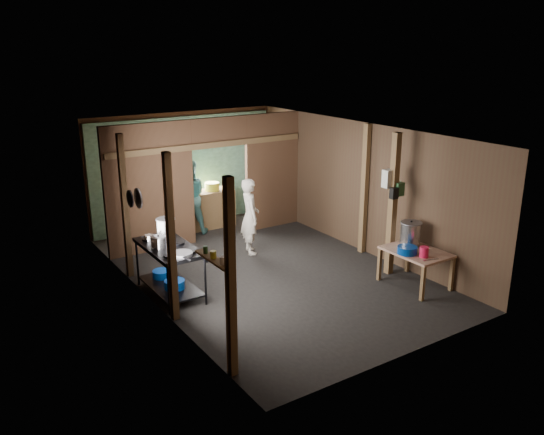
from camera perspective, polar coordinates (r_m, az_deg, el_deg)
floor at (r=10.47m, az=-0.60°, el=-5.48°), size 4.50×7.00×0.00m
ceiling at (r=9.76m, az=-0.65°, el=8.73°), size 4.50×7.00×0.00m
wall_back at (r=13.03m, az=-9.00°, el=4.90°), size 4.50×0.00×2.60m
wall_front at (r=7.49m, az=14.04°, el=-4.84°), size 4.50×0.00×2.60m
wall_left at (r=9.07m, az=-12.67°, el=-0.81°), size 0.00×7.00×2.60m
wall_right at (r=11.36m, az=8.98°, el=3.07°), size 0.00×7.00×2.60m
partition_left at (r=11.37m, az=-12.33°, el=2.89°), size 1.85×0.10×2.60m
partition_right at (r=12.65m, az=-0.00°, el=4.75°), size 1.35×0.10×2.60m
partition_header at (r=11.81m, az=-5.45°, el=8.70°), size 1.30×0.10×0.60m
turquoise_panel at (r=12.99m, az=-8.87°, el=4.64°), size 4.40×0.06×2.50m
back_counter at (r=12.89m, az=-6.58°, el=0.85°), size 1.20×0.50×0.85m
wall_clock at (r=12.93m, az=-7.92°, el=7.57°), size 0.20×0.03×0.20m
post_left_a at (r=6.88m, az=-4.24°, el=-6.39°), size 0.10×0.12×2.60m
post_left_b at (r=8.39m, az=-10.26°, el=-2.16°), size 0.10×0.12×2.60m
post_left_c at (r=10.18m, az=-14.74°, el=1.03°), size 0.10×0.12×2.60m
post_right at (r=11.18m, az=9.40°, el=2.81°), size 0.10×0.12×2.60m
post_free at (r=10.19m, az=12.18°, el=1.23°), size 0.12×0.12×2.60m
cross_beam at (r=11.69m, az=-6.38°, el=7.34°), size 4.40×0.12×0.12m
pan_lid_big at (r=9.35m, az=-13.47°, el=1.92°), size 0.03×0.34×0.34m
pan_lid_small at (r=9.74m, az=-14.25°, el=1.87°), size 0.03×0.30×0.30m
wall_shelf at (r=7.26m, az=-5.99°, el=-4.26°), size 0.14×0.80×0.03m
jar_white at (r=7.03m, az=-5.06°, el=-4.41°), size 0.07×0.07×0.10m
jar_yellow at (r=7.24m, az=-6.00°, el=-3.79°), size 0.08×0.08×0.10m
jar_green at (r=7.42m, az=-6.79°, el=-3.27°), size 0.06×0.06×0.10m
bag_white at (r=10.09m, az=11.83°, el=3.92°), size 0.22×0.15×0.32m
bag_green at (r=10.13m, az=12.81°, el=2.84°), size 0.16×0.12×0.24m
bag_black at (r=10.03m, az=12.31°, el=2.44°), size 0.14×0.10×0.20m
gas_range at (r=9.53m, az=-10.34°, el=-5.31°), size 0.76×1.47×0.87m
prep_table at (r=10.08m, az=14.35°, el=-5.00°), size 0.79×1.09×0.64m
stove_pot_large at (r=9.82m, az=-10.75°, el=-1.03°), size 0.41×0.41×0.34m
stove_pot_med at (r=9.29m, az=-11.49°, el=-2.52°), size 0.32×0.32×0.22m
stove_saucepan at (r=9.68m, az=-12.43°, el=-2.03°), size 0.17×0.17×0.10m
frying_pan at (r=8.91m, az=-9.15°, el=-3.69°), size 0.40×0.59×0.08m
blue_tub_front at (r=9.48m, az=-9.90°, el=-6.72°), size 0.34×0.34×0.14m
blue_tub_back at (r=9.95m, az=-11.17°, el=-5.65°), size 0.31×0.31×0.13m
stock_pot at (r=10.15m, az=13.92°, el=-1.66°), size 0.49×0.49×0.45m
wash_basin at (r=9.77m, az=13.60°, el=-3.24°), size 0.36×0.36×0.13m
pink_bucket at (r=9.68m, az=15.22°, el=-3.41°), size 0.16×0.16×0.18m
knife at (r=9.62m, az=15.88°, el=-4.14°), size 0.30×0.11×0.01m
yellow_tub at (r=12.81m, az=-6.12°, el=3.16°), size 0.33×0.33×0.19m
red_cup at (r=12.60m, az=-8.18°, el=2.74°), size 0.12×0.12×0.14m
cook at (r=11.15m, az=-2.25°, el=0.13°), size 0.51×0.64×1.53m
worker_back at (r=12.41m, az=-8.48°, el=2.08°), size 0.97×0.86×1.66m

